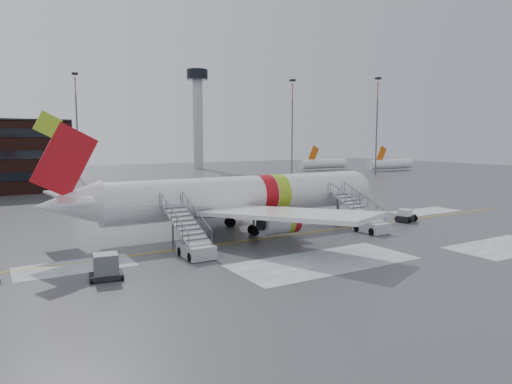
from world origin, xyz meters
TOP-DOWN VIEW (x-y plane):
  - ground at (0.00, 0.00)m, footprint 260.00×260.00m
  - airliner at (-6.04, 3.34)m, footprint 35.03×32.97m
  - airstair_fwd at (4.75, -3.20)m, footprint 2.05×7.70m
  - airstair_aft at (-13.56, -3.20)m, footprint 2.05×7.70m
  - pushback_tug at (12.28, -1.61)m, footprint 2.71×2.35m
  - uld_container at (-20.76, -6.12)m, footprint 2.25×1.78m
  - control_tower at (30.00, 95.00)m, footprint 6.40×6.40m
  - light_mast_far_ne at (42.00, 62.00)m, footprint 1.20×1.20m
  - light_mast_far_n at (-8.00, 78.00)m, footprint 1.20×1.20m
  - light_mast_far_e at (58.00, 48.00)m, footprint 1.20×1.20m
  - distant_aircraft at (62.50, 64.00)m, footprint 35.00×18.00m

SIDE VIEW (x-z plane):
  - ground at x=0.00m, z-range 0.00..0.00m
  - distant_aircraft at x=62.50m, z-range -4.00..4.00m
  - pushback_tug at x=12.28m, z-range -0.08..1.31m
  - uld_container at x=-20.76m, z-range -0.05..1.62m
  - airstair_fwd at x=4.75m, z-range -0.68..2.81m
  - airstair_aft at x=-13.56m, z-range -0.68..2.81m
  - airliner at x=-6.04m, z-range -2.17..9.01m
  - light_mast_far_ne at x=42.00m, z-range 1.71..25.96m
  - light_mast_far_n at x=-8.00m, z-range 1.71..25.96m
  - light_mast_far_e at x=58.00m, z-range 1.71..25.96m
  - control_tower at x=30.00m, z-range 3.75..33.75m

